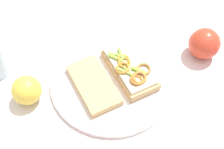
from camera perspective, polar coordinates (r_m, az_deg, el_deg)
The scene contains 6 objects.
ground_plane at distance 0.79m, azimuth 0.00°, elevation -1.37°, with size 2.00×2.00×0.00m, color silver.
plate at distance 0.79m, azimuth 0.00°, elevation -1.12°, with size 0.31×0.31×0.01m, color white.
sandwich at distance 0.78m, azimuth 3.31°, elevation 1.13°, with size 0.18×0.11×0.05m.
bread_slice_side at distance 0.76m, azimuth -3.37°, elevation -1.85°, with size 0.16×0.08×0.02m, color tan.
apple_1 at distance 0.76m, azimuth -15.44°, elevation -2.81°, with size 0.07×0.07×0.07m, color gold.
apple_3 at distance 0.85m, azimuth 16.65°, elevation 5.47°, with size 0.08×0.08×0.08m, color red.
Camera 1 is at (0.43, -0.14, 0.65)m, focal length 49.63 mm.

